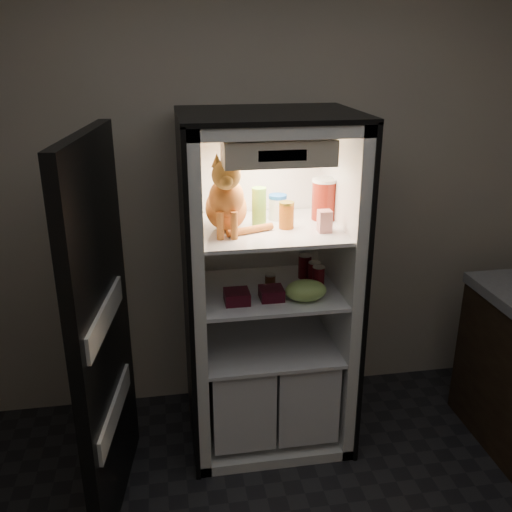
# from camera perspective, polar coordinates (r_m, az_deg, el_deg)

# --- Properties ---
(room_shell) EXTENTS (3.60, 3.60, 3.60)m
(room_shell) POSITION_cam_1_polar(r_m,az_deg,el_deg) (1.65, 10.09, -0.17)
(room_shell) COLOR white
(room_shell) RESTS_ON floor
(refrigerator) EXTENTS (0.90, 0.72, 1.88)m
(refrigerator) POSITION_cam_1_polar(r_m,az_deg,el_deg) (3.21, 1.05, -5.26)
(refrigerator) COLOR white
(refrigerator) RESTS_ON floor
(fridge_door) EXTENTS (0.18, 0.87, 1.85)m
(fridge_door) POSITION_cam_1_polar(r_m,az_deg,el_deg) (2.75, -15.07, -7.87)
(fridge_door) COLOR black
(fridge_door) RESTS_ON floor
(tabby_cat) EXTENTS (0.35, 0.41, 0.42)m
(tabby_cat) POSITION_cam_1_polar(r_m,az_deg,el_deg) (2.86, -2.96, 5.48)
(tabby_cat) COLOR #B85C17
(tabby_cat) RESTS_ON refrigerator
(parmesan_shaker) EXTENTS (0.08, 0.08, 0.20)m
(parmesan_shaker) POSITION_cam_1_polar(r_m,az_deg,el_deg) (2.98, 0.30, 4.98)
(parmesan_shaker) COLOR green
(parmesan_shaker) RESTS_ON refrigerator
(mayo_tub) EXTENTS (0.10, 0.10, 0.14)m
(mayo_tub) POSITION_cam_1_polar(r_m,az_deg,el_deg) (3.08, 2.17, 4.92)
(mayo_tub) COLOR white
(mayo_tub) RESTS_ON refrigerator
(salsa_jar) EXTENTS (0.08, 0.08, 0.14)m
(salsa_jar) POSITION_cam_1_polar(r_m,az_deg,el_deg) (2.94, 3.06, 4.11)
(salsa_jar) COLOR #9B260E
(salsa_jar) RESTS_ON refrigerator
(pepper_jar) EXTENTS (0.13, 0.13, 0.22)m
(pepper_jar) POSITION_cam_1_polar(r_m,az_deg,el_deg) (3.09, 6.82, 5.68)
(pepper_jar) COLOR maroon
(pepper_jar) RESTS_ON refrigerator
(cream_carton) EXTENTS (0.07, 0.07, 0.11)m
(cream_carton) POSITION_cam_1_polar(r_m,az_deg,el_deg) (2.90, 6.88, 3.47)
(cream_carton) COLOR silver
(cream_carton) RESTS_ON refrigerator
(soda_can_a) EXTENTS (0.07, 0.07, 0.14)m
(soda_can_a) POSITION_cam_1_polar(r_m,az_deg,el_deg) (3.22, 4.90, -1.04)
(soda_can_a) COLOR black
(soda_can_a) RESTS_ON refrigerator
(soda_can_b) EXTENTS (0.07, 0.07, 0.12)m
(soda_can_b) POSITION_cam_1_polar(r_m,az_deg,el_deg) (3.15, 5.84, -1.68)
(soda_can_b) COLOR black
(soda_can_b) RESTS_ON refrigerator
(soda_can_c) EXTENTS (0.07, 0.07, 0.12)m
(soda_can_c) POSITION_cam_1_polar(r_m,az_deg,el_deg) (3.10, 6.26, -2.11)
(soda_can_c) COLOR black
(soda_can_c) RESTS_ON refrigerator
(condiment_jar) EXTENTS (0.06, 0.06, 0.08)m
(condiment_jar) POSITION_cam_1_polar(r_m,az_deg,el_deg) (3.09, 1.43, -2.47)
(condiment_jar) COLOR #4F2816
(condiment_jar) RESTS_ON refrigerator
(grape_bag) EXTENTS (0.22, 0.16, 0.11)m
(grape_bag) POSITION_cam_1_polar(r_m,az_deg,el_deg) (2.95, 5.00, -3.45)
(grape_bag) COLOR #96BE58
(grape_bag) RESTS_ON refrigerator
(berry_box_left) EXTENTS (0.13, 0.13, 0.06)m
(berry_box_left) POSITION_cam_1_polar(r_m,az_deg,el_deg) (2.92, -1.93, -4.10)
(berry_box_left) COLOR #4C0C18
(berry_box_left) RESTS_ON refrigerator
(berry_box_right) EXTENTS (0.12, 0.12, 0.06)m
(berry_box_right) POSITION_cam_1_polar(r_m,az_deg,el_deg) (2.96, 1.56, -3.76)
(berry_box_right) COLOR #4C0C18
(berry_box_right) RESTS_ON refrigerator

